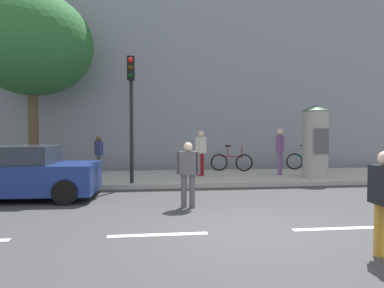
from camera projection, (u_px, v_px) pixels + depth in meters
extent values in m
plane|color=#38383A|center=(251.00, 232.00, 6.58)|extent=(80.00, 80.00, 0.00)
cube|color=#B2ADA3|center=(199.00, 178.00, 13.53)|extent=(36.00, 4.00, 0.15)
cube|color=silver|center=(158.00, 235.00, 6.38)|extent=(1.80, 0.16, 0.01)
cube|color=silver|center=(338.00, 228.00, 6.79)|extent=(1.80, 0.16, 0.01)
cube|color=gray|center=(186.00, 63.00, 18.28)|extent=(36.00, 5.00, 10.67)
cylinder|color=black|center=(132.00, 132.00, 11.53)|extent=(0.12, 0.12, 3.32)
cube|color=black|center=(131.00, 68.00, 11.27)|extent=(0.24, 0.24, 0.75)
sphere|color=red|center=(131.00, 60.00, 11.13)|extent=(0.16, 0.16, 0.16)
sphere|color=#3C2906|center=(131.00, 68.00, 11.14)|extent=(0.16, 0.16, 0.16)
sphere|color=#07330F|center=(131.00, 75.00, 11.15)|extent=(0.16, 0.16, 0.16)
cylinder|color=#9E9B93|center=(315.00, 144.00, 12.94)|extent=(0.91, 0.91, 2.43)
cone|color=#334C33|center=(316.00, 108.00, 12.89)|extent=(1.00, 1.00, 0.20)
cube|color=#4C4C51|center=(322.00, 141.00, 12.47)|extent=(0.55, 0.02, 0.90)
cylinder|color=brown|center=(33.00, 136.00, 13.42)|extent=(0.36, 0.36, 3.04)
ellipsoid|color=#28602D|center=(32.00, 44.00, 13.28)|extent=(4.47, 4.47, 3.80)
cylinder|color=#4C4C51|center=(192.00, 191.00, 8.61)|extent=(0.14, 0.14, 0.80)
cylinder|color=#4C4C51|center=(184.00, 191.00, 8.63)|extent=(0.14, 0.14, 0.80)
cube|color=#4C4C51|center=(188.00, 163.00, 8.59)|extent=(0.44, 0.31, 0.57)
cylinder|color=#4C4C51|center=(198.00, 163.00, 8.57)|extent=(0.09, 0.09, 0.54)
cylinder|color=#4C4C51|center=(178.00, 163.00, 8.61)|extent=(0.09, 0.09, 0.54)
sphere|color=beige|center=(188.00, 147.00, 8.58)|extent=(0.22, 0.22, 0.22)
cylinder|color=#B78C33|center=(379.00, 230.00, 5.30)|extent=(0.14, 0.14, 0.80)
cylinder|color=black|center=(373.00, 182.00, 5.43)|extent=(0.09, 0.09, 0.54)
cylinder|color=#724C84|center=(280.00, 163.00, 13.86)|extent=(0.14, 0.14, 0.90)
cylinder|color=#724C84|center=(279.00, 164.00, 13.64)|extent=(0.14, 0.14, 0.90)
cube|color=#724C84|center=(280.00, 143.00, 13.72)|extent=(0.44, 0.53, 0.63)
cylinder|color=#724C84|center=(281.00, 143.00, 13.97)|extent=(0.09, 0.09, 0.60)
cylinder|color=#724C84|center=(279.00, 144.00, 13.46)|extent=(0.09, 0.09, 0.60)
sphere|color=beige|center=(280.00, 132.00, 13.70)|extent=(0.24, 0.24, 0.24)
cylinder|color=maroon|center=(199.00, 165.00, 13.32)|extent=(0.14, 0.14, 0.86)
cylinder|color=maroon|center=(202.00, 164.00, 13.49)|extent=(0.14, 0.14, 0.86)
cube|color=silver|center=(201.00, 145.00, 13.38)|extent=(0.45, 0.46, 0.61)
cylinder|color=silver|center=(197.00, 145.00, 13.17)|extent=(0.09, 0.09, 0.58)
cylinder|color=silver|center=(204.00, 145.00, 13.58)|extent=(0.09, 0.09, 0.58)
sphere|color=beige|center=(201.00, 134.00, 13.36)|extent=(0.23, 0.23, 0.23)
cylinder|color=#4C4C51|center=(100.00, 165.00, 13.79)|extent=(0.14, 0.14, 0.76)
cylinder|color=#4C4C51|center=(98.00, 164.00, 13.99)|extent=(0.14, 0.14, 0.76)
cube|color=navy|center=(99.00, 148.00, 13.86)|extent=(0.38, 0.50, 0.54)
cylinder|color=navy|center=(100.00, 148.00, 13.63)|extent=(0.09, 0.09, 0.51)
cylinder|color=navy|center=(97.00, 148.00, 14.10)|extent=(0.09, 0.09, 0.51)
sphere|color=brown|center=(99.00, 138.00, 13.85)|extent=(0.21, 0.21, 0.21)
torus|color=black|center=(219.00, 162.00, 15.09)|extent=(0.71, 0.24, 0.72)
torus|color=black|center=(244.00, 163.00, 14.94)|extent=(0.71, 0.24, 0.72)
cylinder|color=maroon|center=(232.00, 157.00, 15.01)|extent=(0.92, 0.28, 0.04)
cylinder|color=maroon|center=(228.00, 152.00, 15.02)|extent=(0.04, 0.04, 0.45)
cylinder|color=maroon|center=(242.00, 152.00, 14.94)|extent=(0.04, 0.04, 0.50)
cube|color=black|center=(228.00, 146.00, 15.01)|extent=(0.26, 0.16, 0.06)
torus|color=black|center=(295.00, 161.00, 15.56)|extent=(0.72, 0.19, 0.72)
torus|color=black|center=(319.00, 162.00, 15.48)|extent=(0.72, 0.19, 0.72)
cylinder|color=teal|center=(307.00, 156.00, 15.51)|extent=(0.94, 0.22, 0.04)
cylinder|color=teal|center=(303.00, 151.00, 15.51)|extent=(0.04, 0.04, 0.45)
cylinder|color=teal|center=(317.00, 151.00, 15.47)|extent=(0.04, 0.04, 0.50)
cube|color=black|center=(303.00, 145.00, 15.50)|extent=(0.25, 0.14, 0.06)
cube|color=navy|center=(20.00, 178.00, 9.66)|extent=(4.16, 1.98, 0.79)
cube|color=#262D38|center=(11.00, 155.00, 9.61)|extent=(2.35, 1.73, 0.49)
cylinder|color=black|center=(65.00, 192.00, 8.92)|extent=(0.65, 0.24, 0.64)
cylinder|color=black|center=(81.00, 182.00, 10.65)|extent=(0.65, 0.24, 0.64)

